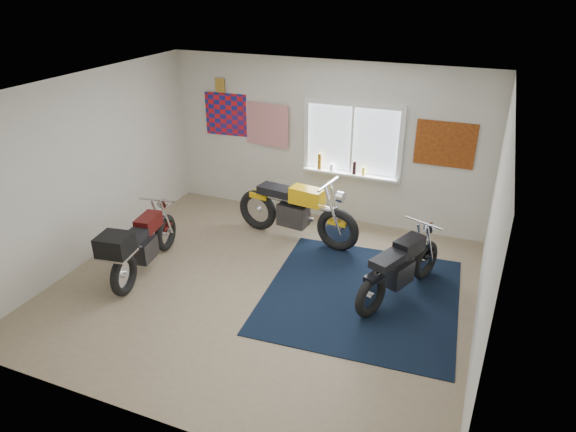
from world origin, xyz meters
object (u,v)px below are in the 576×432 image
at_px(maroon_tourer, 139,245).
at_px(yellow_triumph, 296,212).
at_px(navy_rug, 361,295).
at_px(black_chrome_bike, 400,269).

bearing_deg(maroon_tourer, yellow_triumph, -49.73).
distance_m(navy_rug, yellow_triumph, 1.90).
height_order(navy_rug, maroon_tourer, maroon_tourer).
height_order(navy_rug, black_chrome_bike, black_chrome_bike).
distance_m(yellow_triumph, black_chrome_bike, 2.10).
relative_size(yellow_triumph, maroon_tourer, 1.18).
bearing_deg(navy_rug, yellow_triumph, 139.86).
distance_m(navy_rug, maroon_tourer, 3.14).
relative_size(navy_rug, yellow_triumph, 1.21).
height_order(yellow_triumph, black_chrome_bike, yellow_triumph).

